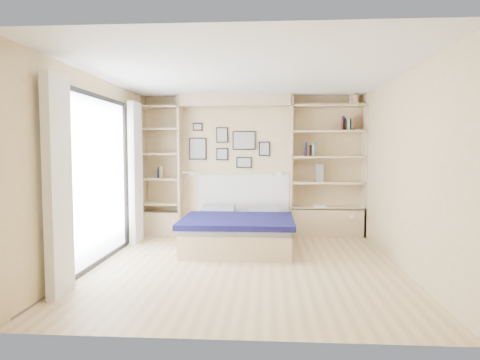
{
  "coord_description": "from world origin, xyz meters",
  "views": [
    {
      "loc": [
        0.29,
        -5.57,
        1.52
      ],
      "look_at": [
        -0.14,
        0.9,
        1.07
      ],
      "focal_mm": 32.0,
      "sensor_mm": 36.0,
      "label": 1
    }
  ],
  "objects": [
    {
      "name": "ground",
      "position": [
        0.0,
        0.0,
        0.0
      ],
      "size": [
        4.5,
        4.5,
        0.0
      ],
      "primitive_type": "plane",
      "color": "#D9BA84",
      "rests_on": "ground"
    },
    {
      "name": "reading_lamps",
      "position": [
        -0.3,
        2.0,
        1.1
      ],
      "size": [
        1.92,
        0.12,
        0.15
      ],
      "color": "silver",
      "rests_on": "ground"
    },
    {
      "name": "photo_gallery",
      "position": [
        -0.45,
        2.22,
        1.6
      ],
      "size": [
        1.48,
        0.02,
        0.82
      ],
      "color": "black",
      "rests_on": "ground"
    },
    {
      "name": "bed",
      "position": [
        -0.17,
        1.13,
        0.27
      ],
      "size": [
        1.67,
        2.15,
        1.07
      ],
      "color": "#D3B685",
      "rests_on": "ground"
    },
    {
      "name": "shelf_decor",
      "position": [
        1.11,
        2.07,
        1.7
      ],
      "size": [
        3.58,
        0.23,
        2.03
      ],
      "color": "#A51E1E",
      "rests_on": "ground"
    },
    {
      "name": "room_shell",
      "position": [
        -0.39,
        1.52,
        1.08
      ],
      "size": [
        4.5,
        4.5,
        4.5
      ],
      "color": "#D4BA88",
      "rests_on": "ground"
    }
  ]
}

